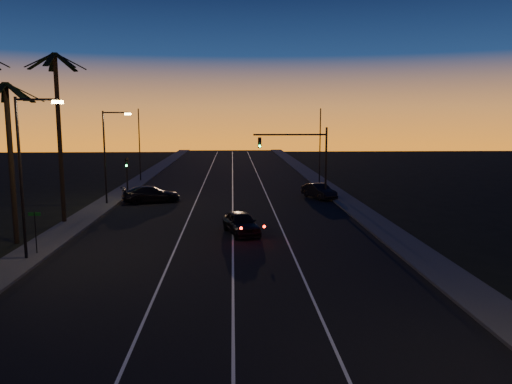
{
  "coord_description": "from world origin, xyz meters",
  "views": [
    {
      "loc": [
        0.53,
        -7.48,
        7.88
      ],
      "look_at": [
        1.98,
        23.59,
        3.25
      ],
      "focal_mm": 35.0,
      "sensor_mm": 36.0,
      "label": 1
    }
  ],
  "objects_px": {
    "signal_mast": "(302,151)",
    "right_car": "(319,191)",
    "lead_car": "(241,223)",
    "cross_car": "(151,194)"
  },
  "relations": [
    {
      "from": "right_car",
      "to": "lead_car",
      "type": "bearing_deg",
      "value": -118.22
    },
    {
      "from": "signal_mast",
      "to": "cross_car",
      "type": "distance_m",
      "value": 14.85
    },
    {
      "from": "signal_mast",
      "to": "right_car",
      "type": "bearing_deg",
      "value": 20.48
    },
    {
      "from": "lead_car",
      "to": "cross_car",
      "type": "xyz_separation_m",
      "value": [
        -8.21,
        13.12,
        0.02
      ]
    },
    {
      "from": "lead_car",
      "to": "right_car",
      "type": "xyz_separation_m",
      "value": [
        7.92,
        14.77,
        -0.04
      ]
    },
    {
      "from": "signal_mast",
      "to": "right_car",
      "type": "relative_size",
      "value": 1.52
    },
    {
      "from": "right_car",
      "to": "signal_mast",
      "type": "bearing_deg",
      "value": -159.52
    },
    {
      "from": "signal_mast",
      "to": "right_car",
      "type": "height_order",
      "value": "signal_mast"
    },
    {
      "from": "lead_car",
      "to": "right_car",
      "type": "distance_m",
      "value": 16.76
    },
    {
      "from": "lead_car",
      "to": "cross_car",
      "type": "relative_size",
      "value": 0.91
    }
  ]
}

